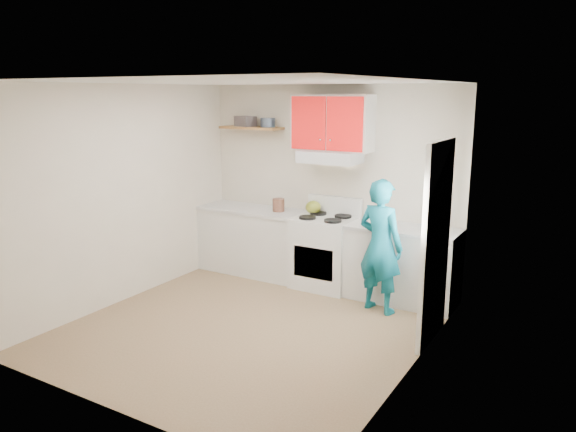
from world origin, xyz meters
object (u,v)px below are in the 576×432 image
Objects in this scene: kettle at (313,207)px; person at (380,246)px; crock at (278,206)px; tin at (268,123)px; stove at (325,252)px.

kettle is 0.13× the size of person.
person reaches higher than kettle.
tin is at bearing 153.27° from crock.
tin is 0.98× the size of kettle.
stove is 4.47× the size of kettle.
person is (1.18, -0.57, -0.23)m from kettle.
tin is 2.38m from person.
stove is at bearing -3.41° from crock.
tin reaches higher than crock.
crock is at bearing -2.14° from person.
stove is 0.91m from crock.
person is at bearing -24.48° from stove.
crock is (0.24, -0.12, -1.10)m from tin.
kettle is (0.71, -0.01, -1.09)m from tin.
kettle reaches higher than crock.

